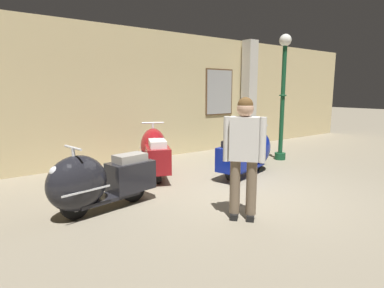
# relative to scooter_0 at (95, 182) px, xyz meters

# --- Properties ---
(ground_plane) EXTENTS (60.00, 60.00, 0.00)m
(ground_plane) POSITION_rel_scooter_0_xyz_m (2.43, -0.58, -0.48)
(ground_plane) COLOR gray
(showroom_back_wall) EXTENTS (18.00, 0.63, 3.37)m
(showroom_back_wall) POSITION_rel_scooter_0_xyz_m (2.57, 3.03, 1.21)
(showroom_back_wall) COLOR #CCB784
(showroom_back_wall) RESTS_ON ground
(scooter_0) EXTENTS (1.77, 0.77, 1.05)m
(scooter_0) POSITION_rel_scooter_0_xyz_m (0.00, 0.00, 0.00)
(scooter_0) COLOR black
(scooter_0) RESTS_ON ground
(scooter_1) EXTENTS (1.23, 1.87, 1.11)m
(scooter_1) POSITION_rel_scooter_0_xyz_m (1.83, 1.44, 0.03)
(scooter_1) COLOR black
(scooter_1) RESTS_ON ground
(scooter_2) EXTENTS (1.84, 0.95, 1.08)m
(scooter_2) POSITION_rel_scooter_0_xyz_m (3.49, 0.20, 0.02)
(scooter_2) COLOR black
(scooter_2) RESTS_ON ground
(scooter_3) EXTENTS (0.92, 1.63, 0.96)m
(scooter_3) POSITION_rel_scooter_0_xyz_m (4.37, 1.02, -0.04)
(scooter_3) COLOR black
(scooter_3) RESTS_ON ground
(lamppost) EXTENTS (0.30, 0.30, 3.21)m
(lamppost) POSITION_rel_scooter_0_xyz_m (5.26, 0.76, 1.36)
(lamppost) COLOR #144728
(lamppost) RESTS_ON ground
(visitor_1) EXTENTS (0.44, 0.46, 1.73)m
(visitor_1) POSITION_rel_scooter_0_xyz_m (1.59, -1.47, 0.52)
(visitor_1) COLOR black
(visitor_1) RESTS_ON ground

